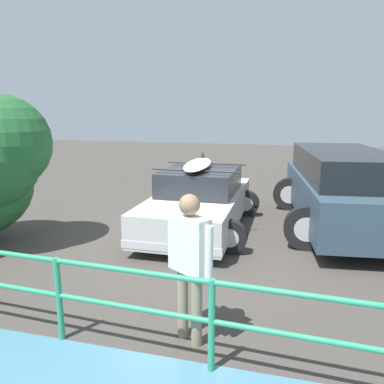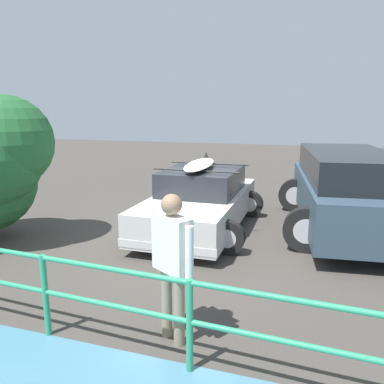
# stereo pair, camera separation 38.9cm
# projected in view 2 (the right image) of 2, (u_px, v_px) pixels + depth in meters

# --- Properties ---
(ground_plane) EXTENTS (44.00, 44.00, 0.02)m
(ground_plane) POSITION_uv_depth(u_px,v_px,m) (181.00, 238.00, 7.70)
(ground_plane) COLOR #423D38
(ground_plane) RESTS_ON ground
(sedan_car) EXTENTS (2.41, 4.17, 1.59)m
(sedan_car) POSITION_uv_depth(u_px,v_px,m) (201.00, 201.00, 8.18)
(sedan_car) COLOR silver
(sedan_car) RESTS_ON ground
(suv_car) EXTENTS (2.97, 5.17, 1.72)m
(suv_car) POSITION_uv_depth(u_px,v_px,m) (345.00, 189.00, 7.97)
(suv_car) COLOR #334756
(suv_car) RESTS_ON ground
(person_bystander) EXTENTS (0.58, 0.42, 1.70)m
(person_bystander) POSITION_uv_depth(u_px,v_px,m) (172.00, 255.00, 4.04)
(person_bystander) COLOR gray
(person_bystander) RESTS_ON ground
(railing_fence) EXTENTS (10.60, 0.61, 0.98)m
(railing_fence) POSITION_uv_depth(u_px,v_px,m) (190.00, 310.00, 3.62)
(railing_fence) COLOR #2D9366
(railing_fence) RESTS_ON ground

